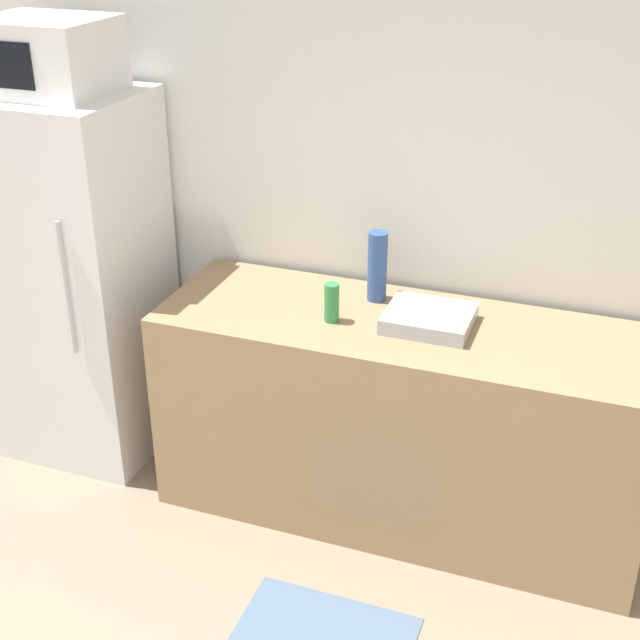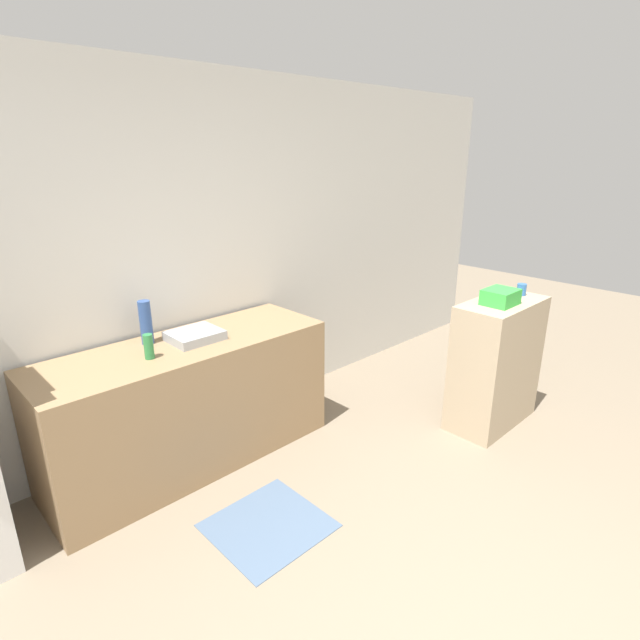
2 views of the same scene
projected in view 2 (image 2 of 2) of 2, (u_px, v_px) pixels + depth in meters
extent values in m
cube|color=silver|center=(136.00, 271.00, 3.29)|extent=(8.00, 0.06, 2.60)
cube|color=#937551|center=(190.00, 403.00, 3.37)|extent=(1.92, 0.65, 0.87)
cube|color=#9EA3A8|center=(195.00, 336.00, 3.29)|extent=(0.32, 0.28, 0.06)
cylinder|color=#2D4C8C|center=(146.00, 322.00, 3.19)|extent=(0.08, 0.08, 0.29)
cylinder|color=#2D7F42|center=(149.00, 347.00, 2.98)|extent=(0.06, 0.06, 0.15)
cube|color=tan|center=(496.00, 363.00, 3.84)|extent=(0.78, 0.39, 0.99)
cube|color=green|center=(500.00, 297.00, 3.60)|extent=(0.25, 0.20, 0.11)
cylinder|color=#336BB2|center=(521.00, 290.00, 3.83)|extent=(0.07, 0.07, 0.09)
cube|color=slate|center=(268.00, 525.00, 2.88)|extent=(0.62, 0.60, 0.01)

